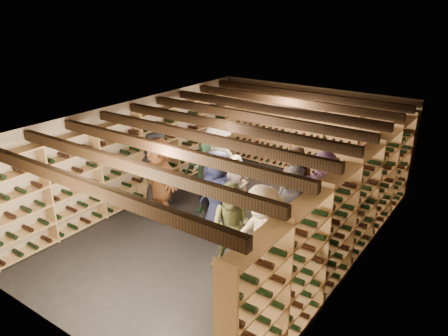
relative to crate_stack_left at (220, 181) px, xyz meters
name	(u,v)px	position (x,y,z in m)	size (l,w,h in m)	color
ground	(228,227)	(1.14, -1.30, -0.34)	(8.00, 8.00, 0.00)	black
walls	(228,176)	(1.14, -1.30, 0.86)	(5.52, 8.02, 2.40)	tan
ceiling	(228,119)	(1.14, -1.30, 2.06)	(5.50, 8.00, 0.01)	beige
ceiling_joists	(228,126)	(1.14, -1.30, 1.92)	(5.40, 7.12, 0.18)	black
wine_rack_left	(140,156)	(-1.43, -1.30, 0.74)	(0.32, 7.50, 2.15)	tan
wine_rack_right	(348,215)	(3.71, -1.30, 0.74)	(0.32, 7.50, 2.15)	tan
wine_rack_back	(308,136)	(1.14, 2.53, 0.73)	(4.70, 0.30, 2.15)	tan
crate_stack_left	(220,181)	(0.00, 0.00, 0.00)	(0.58, 0.47, 0.68)	tan
crate_stack_right	(235,188)	(0.45, 0.00, -0.08)	(0.59, 0.49, 0.51)	tan
crate_loose	(264,203)	(1.27, 0.00, -0.25)	(0.50, 0.33, 0.17)	tan
person_0	(157,170)	(-0.76, -1.44, 0.58)	(0.90, 0.59, 1.85)	black
person_1	(211,187)	(0.70, -1.31, 0.49)	(0.60, 0.40, 1.66)	black
person_2	(233,228)	(2.09, -2.53, 0.51)	(0.83, 0.64, 1.70)	#585F37
person_3	(262,239)	(2.78, -2.70, 0.60)	(1.22, 0.70, 1.88)	beige
person_4	(294,253)	(3.32, -2.59, 0.48)	(0.96, 0.40, 1.65)	#197466
person_5	(159,179)	(-0.34, -1.80, 0.60)	(1.74, 0.56, 1.88)	brown
person_6	(217,194)	(1.12, -1.67, 0.57)	(0.89, 0.58, 1.83)	#1B2044
person_7	(236,191)	(1.20, -1.07, 0.45)	(0.57, 0.38, 1.57)	gray
person_8	(296,188)	(2.27, -0.41, 0.55)	(0.86, 0.67, 1.77)	#4B2E1D
person_9	(217,161)	(0.06, -0.22, 0.61)	(1.22, 0.70, 1.89)	beige
person_10	(205,176)	(0.27, -0.96, 0.52)	(1.00, 0.42, 1.71)	#20432D
person_11	(322,193)	(2.85, -0.40, 0.57)	(1.70, 0.54, 1.83)	slate
person_12	(293,203)	(2.46, -0.93, 0.45)	(0.77, 0.50, 1.58)	#2E2D32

